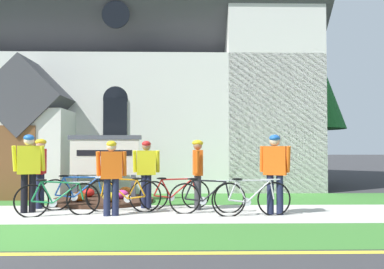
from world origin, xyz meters
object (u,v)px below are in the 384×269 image
(bicycle_silver, at_px, (175,194))
(cyclist_in_yellow_jersey, at_px, (29,166))
(bicycle_yellow, at_px, (251,198))
(roadside_conifer, at_px, (294,60))
(bicycle_black, at_px, (207,197))
(bicycle_white, at_px, (78,193))
(cyclist_in_blue_jersey, at_px, (111,172))
(church_sign, at_px, (105,157))
(bicycle_green, at_px, (123,195))
(cyclist_in_red_jersey, at_px, (146,169))
(bicycle_orange, at_px, (57,199))
(cyclist_in_orange_jersey, at_px, (40,167))
(cyclist_in_white_jersey, at_px, (275,167))
(cyclist_in_green_jersey, at_px, (198,169))

(bicycle_silver, distance_m, cyclist_in_yellow_jersey, 3.42)
(bicycle_yellow, xyz_separation_m, roadside_conifer, (3.07, 7.76, 4.67))
(bicycle_black, bearing_deg, bicycle_white, 168.47)
(bicycle_white, height_order, cyclist_in_blue_jersey, cyclist_in_blue_jersey)
(church_sign, relative_size, bicycle_silver, 1.19)
(cyclist_in_blue_jersey, bearing_deg, church_sign, 103.98)
(bicycle_green, height_order, cyclist_in_red_jersey, cyclist_in_red_jersey)
(bicycle_green, relative_size, roadside_conifer, 0.22)
(bicycle_green, distance_m, cyclist_in_yellow_jersey, 2.24)
(bicycle_yellow, bearing_deg, bicycle_white, 165.79)
(bicycle_orange, xyz_separation_m, cyclist_in_orange_jersey, (-0.77, 1.18, 0.62))
(cyclist_in_red_jersey, bearing_deg, cyclist_in_yellow_jersey, -165.96)
(cyclist_in_orange_jersey, relative_size, cyclist_in_red_jersey, 1.03)
(bicycle_yellow, height_order, bicycle_silver, bicycle_yellow)
(bicycle_white, xyz_separation_m, roadside_conifer, (7.04, 6.75, 4.67))
(cyclist_in_red_jersey, bearing_deg, bicycle_yellow, -26.94)
(bicycle_black, xyz_separation_m, bicycle_green, (-1.91, 0.27, 0.02))
(cyclist_in_white_jersey, xyz_separation_m, cyclist_in_red_jersey, (-2.92, 1.03, -0.09))
(bicycle_silver, xyz_separation_m, cyclist_in_white_jersey, (2.23, -0.90, 0.68))
(cyclist_in_yellow_jersey, xyz_separation_m, cyclist_in_red_jersey, (2.61, 0.65, -0.10))
(bicycle_silver, relative_size, cyclist_in_yellow_jersey, 0.96)
(cyclist_in_green_jersey, bearing_deg, cyclist_in_yellow_jersey, -174.58)
(bicycle_black, bearing_deg, bicycle_silver, 137.08)
(bicycle_white, distance_m, cyclist_in_blue_jersey, 1.43)
(cyclist_in_green_jersey, xyz_separation_m, cyclist_in_orange_jersey, (-3.83, 0.34, 0.02))
(cyclist_in_green_jersey, distance_m, roadside_conifer, 9.01)
(bicycle_black, distance_m, cyclist_in_orange_jersey, 4.16)
(bicycle_silver, bearing_deg, cyclist_in_green_jersey, -15.40)
(bicycle_black, distance_m, cyclist_in_red_jersey, 1.75)
(bicycle_green, bearing_deg, bicycle_silver, 19.42)
(bicycle_white, relative_size, bicycle_green, 1.03)
(bicycle_yellow, xyz_separation_m, cyclist_in_yellow_jersey, (-4.98, 0.55, 0.67))
(bicycle_yellow, xyz_separation_m, cyclist_in_orange_jersey, (-4.95, 1.26, 0.60))
(bicycle_black, bearing_deg, bicycle_green, 171.96)
(bicycle_green, bearing_deg, bicycle_white, 162.75)
(church_sign, height_order, cyclist_in_green_jersey, church_sign)
(roadside_conifer, bearing_deg, cyclist_in_orange_jersey, -141.00)
(bicycle_green, xyz_separation_m, cyclist_in_blue_jersey, (-0.18, -0.57, 0.56))
(roadside_conifer, bearing_deg, cyclist_in_white_jersey, -108.35)
(bicycle_green, height_order, cyclist_in_orange_jersey, cyclist_in_orange_jersey)
(bicycle_white, xyz_separation_m, bicycle_yellow, (3.97, -1.00, -0.00))
(bicycle_black, height_order, roadside_conifer, roadside_conifer)
(bicycle_white, relative_size, cyclist_in_yellow_jersey, 1.02)
(bicycle_white, relative_size, cyclist_in_blue_jersey, 1.11)
(cyclist_in_blue_jersey, bearing_deg, bicycle_silver, 36.14)
(bicycle_black, bearing_deg, bicycle_yellow, -22.42)
(bicycle_orange, relative_size, cyclist_in_yellow_jersey, 0.97)
(bicycle_green, height_order, cyclist_in_green_jersey, cyclist_in_green_jersey)
(cyclist_in_blue_jersey, relative_size, cyclist_in_white_jersey, 0.92)
(bicycle_orange, distance_m, cyclist_in_green_jersey, 3.23)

